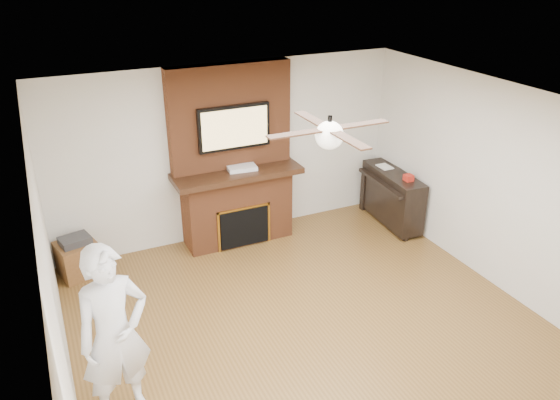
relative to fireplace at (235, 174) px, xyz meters
name	(u,v)px	position (x,y,z in m)	size (l,w,h in m)	color
room_shell	(325,239)	(0.00, -2.55, 0.25)	(5.36, 5.86, 2.86)	brown
fireplace	(235,174)	(0.00, 0.00, 0.00)	(1.78, 0.64, 2.50)	brown
tv	(234,128)	(0.00, -0.05, 0.68)	(1.00, 0.08, 0.60)	black
ceiling_fan	(329,134)	(0.00, -2.55, 1.34)	(1.21, 1.21, 0.31)	black
person	(115,336)	(-2.10, -2.67, -0.13)	(0.63, 0.42, 1.73)	silver
side_table	(78,257)	(-2.20, -0.07, -0.75)	(0.56, 0.56, 0.54)	brown
piano	(392,196)	(2.30, -0.55, -0.55)	(0.56, 1.28, 0.91)	black
cable_box	(242,168)	(0.07, -0.10, 0.11)	(0.39, 0.22, 0.06)	silver
candle_orange	(233,242)	(-0.15, -0.21, -0.94)	(0.07, 0.07, 0.11)	orange
candle_green	(245,239)	(0.05, -0.17, -0.95)	(0.07, 0.07, 0.09)	#378A3D
candle_cream	(250,238)	(0.12, -0.20, -0.94)	(0.08, 0.08, 0.11)	beige
candle_blue	(248,238)	(0.11, -0.17, -0.96)	(0.07, 0.07, 0.08)	#2F678F
candle_green_extra	(243,239)	(0.02, -0.17, -0.95)	(0.07, 0.07, 0.09)	teal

